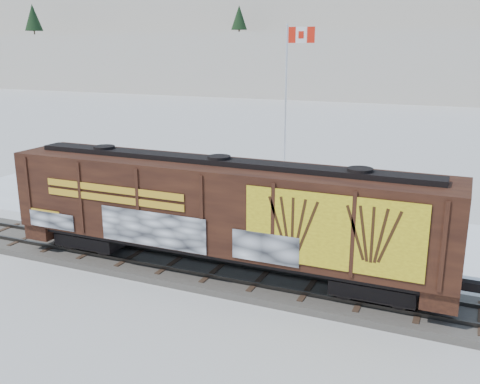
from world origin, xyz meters
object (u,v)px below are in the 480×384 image
at_px(car_silver, 95,183).
at_px(car_dark, 299,215).
at_px(flagpole, 287,128).
at_px(car_white, 218,209).
at_px(hopper_railcar, 220,209).

relative_size(car_silver, car_dark, 0.83).
relative_size(flagpole, car_dark, 2.07).
bearing_deg(flagpole, car_white, -93.52).
bearing_deg(car_silver, car_dark, -110.35).
distance_m(car_white, car_dark, 4.42).
xyz_separation_m(flagpole, car_white, (-0.58, -9.49, -3.11)).
bearing_deg(car_dark, car_silver, 82.93).
xyz_separation_m(car_silver, car_dark, (14.03, -1.29, 0.02)).
height_order(flagpole, car_silver, flagpole).
distance_m(hopper_railcar, car_dark, 7.49).
bearing_deg(car_white, hopper_railcar, -130.10).
bearing_deg(car_silver, flagpole, -68.41).
bearing_deg(car_silver, car_white, -116.11).
bearing_deg(hopper_railcar, car_silver, 147.02).
bearing_deg(flagpole, car_silver, -143.33).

